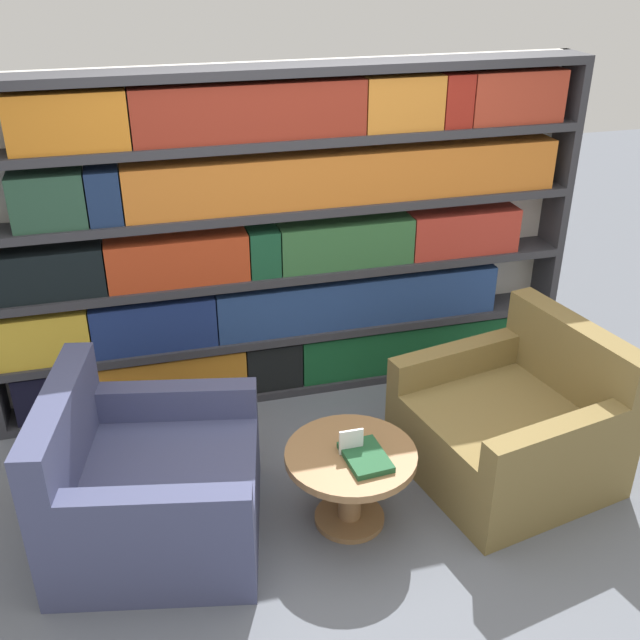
% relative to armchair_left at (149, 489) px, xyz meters
% --- Properties ---
extents(ground_plane, '(14.00, 14.00, 0.00)m').
position_rel_armchair_left_xyz_m(ground_plane, '(0.95, -0.26, -0.28)').
color(ground_plane, slate).
extents(bookshelf, '(3.56, 0.30, 2.01)m').
position_rel_armchair_left_xyz_m(bookshelf, '(0.93, 1.17, 0.71)').
color(bookshelf, silver).
rests_on(bookshelf, ground_plane).
extents(armchair_left, '(1.11, 1.12, 0.83)m').
position_rel_armchair_left_xyz_m(armchair_left, '(0.00, 0.00, 0.00)').
color(armchair_left, '#42476B').
rests_on(armchair_left, ground_plane).
extents(armchair_right, '(1.11, 1.11, 0.83)m').
position_rel_armchair_left_xyz_m(armchair_right, '(1.91, -0.00, 0.00)').
color(armchair_right, olive).
rests_on(armchair_right, ground_plane).
extents(coffee_table, '(0.64, 0.64, 0.42)m').
position_rel_armchair_left_xyz_m(coffee_table, '(0.96, -0.16, 0.02)').
color(coffee_table, olive).
rests_on(coffee_table, ground_plane).
extents(table_sign, '(0.12, 0.06, 0.13)m').
position_rel_armchair_left_xyz_m(table_sign, '(0.96, -0.16, 0.20)').
color(table_sign, black).
rests_on(table_sign, coffee_table).
extents(stray_book, '(0.21, 0.29, 0.03)m').
position_rel_armchair_left_xyz_m(stray_book, '(1.00, -0.23, 0.16)').
color(stray_book, '#1E512D').
rests_on(stray_book, coffee_table).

